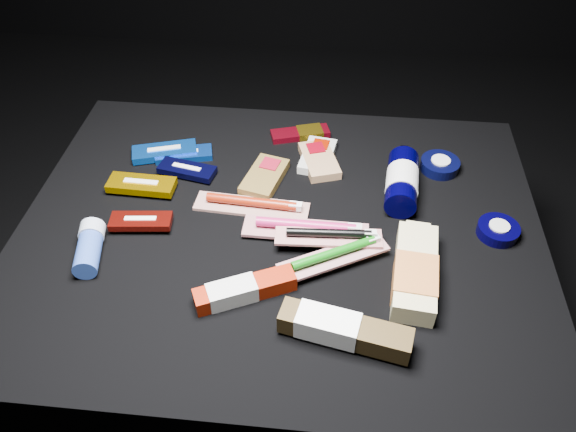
# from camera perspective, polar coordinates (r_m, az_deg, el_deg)

# --- Properties ---
(ground) EXTENTS (3.00, 3.00, 0.00)m
(ground) POSITION_cam_1_polar(r_m,az_deg,el_deg) (1.36, -0.69, -13.11)
(ground) COLOR black
(ground) RESTS_ON ground
(cloth_table) EXTENTS (0.98, 0.78, 0.40)m
(cloth_table) POSITION_cam_1_polar(r_m,az_deg,el_deg) (1.20, -0.77, -7.89)
(cloth_table) COLOR black
(cloth_table) RESTS_ON ground
(luna_bar_0) EXTENTS (0.13, 0.07, 0.02)m
(luna_bar_0) POSITION_cam_1_polar(r_m,az_deg,el_deg) (1.23, -10.53, 6.18)
(luna_bar_0) COLOR #0F40AB
(luna_bar_0) RESTS_ON cloth_table
(luna_bar_1) EXTENTS (0.14, 0.09, 0.02)m
(luna_bar_1) POSITION_cam_1_polar(r_m,az_deg,el_deg) (1.24, -12.42, 6.41)
(luna_bar_1) COLOR #0D4DB8
(luna_bar_1) RESTS_ON cloth_table
(luna_bar_2) EXTENTS (0.12, 0.07, 0.02)m
(luna_bar_2) POSITION_cam_1_polar(r_m,az_deg,el_deg) (1.18, -10.21, 4.65)
(luna_bar_2) COLOR black
(luna_bar_2) RESTS_ON cloth_table
(luna_bar_3) EXTENTS (0.13, 0.05, 0.02)m
(luna_bar_3) POSITION_cam_1_polar(r_m,az_deg,el_deg) (1.15, -14.65, 3.10)
(luna_bar_3) COLOR #B28200
(luna_bar_3) RESTS_ON cloth_table
(luna_bar_4) EXTENTS (0.12, 0.05, 0.01)m
(luna_bar_4) POSITION_cam_1_polar(r_m,az_deg,el_deg) (1.07, -14.71, -0.50)
(luna_bar_4) COLOR maroon
(luna_bar_4) RESTS_ON cloth_table
(clif_bar_0) EXTENTS (0.09, 0.13, 0.02)m
(clif_bar_0) POSITION_cam_1_polar(r_m,az_deg,el_deg) (1.15, -2.30, 4.12)
(clif_bar_0) COLOR brown
(clif_bar_0) RESTS_ON cloth_table
(clif_bar_1) EXTENTS (0.08, 0.12, 0.02)m
(clif_bar_1) POSITION_cam_1_polar(r_m,az_deg,el_deg) (1.20, 3.08, 6.22)
(clif_bar_1) COLOR beige
(clif_bar_1) RESTS_ON cloth_table
(clif_bar_2) EXTENTS (0.10, 0.13, 0.02)m
(clif_bar_2) POSITION_cam_1_polar(r_m,az_deg,el_deg) (1.19, 3.13, 5.80)
(clif_bar_2) COLOR #A67B53
(clif_bar_2) RESTS_ON cloth_table
(power_bar) EXTENTS (0.14, 0.08, 0.02)m
(power_bar) POSITION_cam_1_polar(r_m,az_deg,el_deg) (1.27, 1.58, 8.41)
(power_bar) COLOR maroon
(power_bar) RESTS_ON cloth_table
(lotion_bottle) EXTENTS (0.07, 0.20, 0.06)m
(lotion_bottle) POSITION_cam_1_polar(r_m,az_deg,el_deg) (1.12, 11.51, 3.48)
(lotion_bottle) COLOR black
(lotion_bottle) RESTS_ON cloth_table
(cream_tin_upper) EXTENTS (0.08, 0.08, 0.02)m
(cream_tin_upper) POSITION_cam_1_polar(r_m,az_deg,el_deg) (1.21, 15.17, 5.04)
(cream_tin_upper) COLOR black
(cream_tin_upper) RESTS_ON cloth_table
(cream_tin_lower) EXTENTS (0.08, 0.08, 0.02)m
(cream_tin_lower) POSITION_cam_1_polar(r_m,az_deg,el_deg) (1.10, 20.56, -1.36)
(cream_tin_lower) COLOR black
(cream_tin_lower) RESTS_ON cloth_table
(bodywash_bottle) EXTENTS (0.09, 0.21, 0.04)m
(bodywash_bottle) POSITION_cam_1_polar(r_m,az_deg,el_deg) (0.97, 12.78, -5.67)
(bodywash_bottle) COLOR beige
(bodywash_bottle) RESTS_ON cloth_table
(deodorant_stick) EXTENTS (0.07, 0.11, 0.05)m
(deodorant_stick) POSITION_cam_1_polar(r_m,az_deg,el_deg) (1.05, -19.54, -3.01)
(deodorant_stick) COLOR #2C4AA3
(deodorant_stick) RESTS_ON cloth_table
(toothbrush_pack_0) EXTENTS (0.22, 0.07, 0.02)m
(toothbrush_pack_0) POSITION_cam_1_polar(r_m,az_deg,el_deg) (1.08, -3.55, 1.17)
(toothbrush_pack_0) COLOR beige
(toothbrush_pack_0) RESTS_ON cloth_table
(toothbrush_pack_1) EXTENTS (0.23, 0.06, 0.03)m
(toothbrush_pack_1) POSITION_cam_1_polar(r_m,az_deg,el_deg) (1.03, 1.98, -1.23)
(toothbrush_pack_1) COLOR #BDB6B1
(toothbrush_pack_1) RESTS_ON cloth_table
(toothbrush_pack_2) EXTENTS (0.20, 0.14, 0.02)m
(toothbrush_pack_2) POSITION_cam_1_polar(r_m,az_deg,el_deg) (0.98, 4.83, -3.94)
(toothbrush_pack_2) COLOR beige
(toothbrush_pack_2) RESTS_ON cloth_table
(toothbrush_pack_3) EXTENTS (0.19, 0.06, 0.02)m
(toothbrush_pack_3) POSITION_cam_1_polar(r_m,az_deg,el_deg) (1.00, 4.30, -1.98)
(toothbrush_pack_3) COLOR silver
(toothbrush_pack_3) RESTS_ON cloth_table
(toothpaste_carton_red) EXTENTS (0.17, 0.11, 0.03)m
(toothpaste_carton_red) POSITION_cam_1_polar(r_m,az_deg,el_deg) (0.93, -4.84, -7.57)
(toothpaste_carton_red) COLOR maroon
(toothpaste_carton_red) RESTS_ON cloth_table
(toothpaste_carton_green) EXTENTS (0.21, 0.09, 0.04)m
(toothpaste_carton_green) POSITION_cam_1_polar(r_m,az_deg,el_deg) (0.88, 5.18, -11.32)
(toothpaste_carton_green) COLOR #3B2B12
(toothpaste_carton_green) RESTS_ON cloth_table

